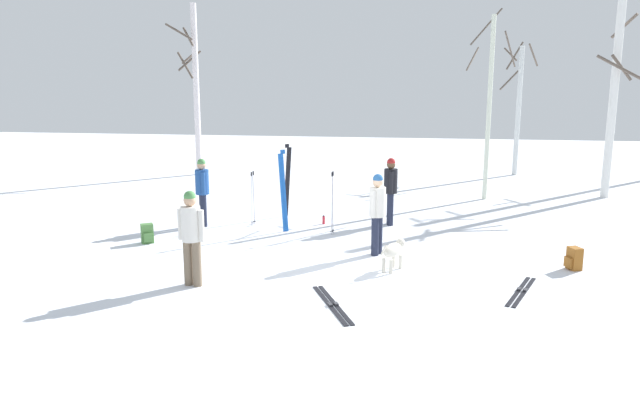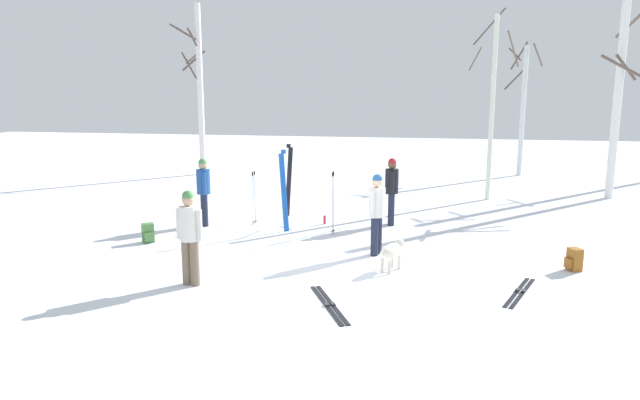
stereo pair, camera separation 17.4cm
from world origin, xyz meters
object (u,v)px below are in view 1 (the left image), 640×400
object	(u,v)px
ski_pair_planted_1	(283,191)
birch_tree_0	(195,87)
ski_pair_planted_0	(287,181)
water_bottle_0	(324,220)
dog	(393,251)
birch_tree_2	(518,106)
backpack_1	(147,234)
person_1	(391,187)
ski_poles_0	(332,201)
backpack_0	(574,259)
person_2	(191,232)
ski_pair_lying_0	(521,291)
birch_tree_1	(489,104)
person_0	(377,209)
person_3	(202,188)
ski_poles_1	(253,197)
birch_tree_3	(614,91)
ski_pair_lying_1	(332,304)

from	to	relation	value
ski_pair_planted_1	birch_tree_0	xyz separation A→B (m)	(-5.51, 8.60, 2.45)
ski_pair_planted_0	water_bottle_0	size ratio (longest dim) A/B	8.80
dog	birch_tree_2	distance (m)	14.09
ski_pair_planted_0	birch_tree_2	xyz separation A→B (m)	(7.23, 8.90, 1.73)
birch_tree_0	backpack_1	bearing A→B (deg)	-75.03
person_1	ski_poles_0	world-z (taller)	person_1
ski_poles_0	backpack_0	size ratio (longest dim) A/B	3.42
person_1	person_2	size ratio (longest dim) A/B	1.00
backpack_0	birch_tree_2	xyz separation A→B (m)	(0.71, 12.63, 2.49)
ski_pair_lying_0	birch_tree_1	size ratio (longest dim) A/B	0.28
backpack_1	person_0	bearing A→B (deg)	-0.43
person_3	backpack_0	size ratio (longest dim) A/B	3.90
ski_poles_1	birch_tree_3	size ratio (longest dim) A/B	0.21
backpack_1	birch_tree_0	distance (m)	11.00
birch_tree_3	water_bottle_0	bearing A→B (deg)	-148.07
ski_pair_lying_1	person_1	bearing A→B (deg)	83.98
ski_poles_0	ski_poles_1	bearing A→B (deg)	165.08
person_3	ski_pair_planted_1	xyz separation A→B (m)	(2.14, -0.24, 0.02)
person_0	dog	bearing A→B (deg)	-69.00
backpack_1	person_2	bearing A→B (deg)	-50.56
ski_pair_planted_1	birch_tree_3	xyz separation A→B (m)	(9.06, 6.08, 2.35)
ski_pair_planted_1	dog	bearing A→B (deg)	-43.33
person_3	dog	xyz separation A→B (m)	(4.93, -2.87, -0.59)
person_3	water_bottle_0	xyz separation A→B (m)	(2.98, 0.71, -0.88)
dog	ski_pair_planted_1	bearing A→B (deg)	136.67
person_2	ski_pair_planted_1	bearing A→B (deg)	80.50
person_2	ski_poles_0	bearing A→B (deg)	65.21
person_3	backpack_1	size ratio (longest dim) A/B	3.90
person_3	birch_tree_3	distance (m)	12.85
birch_tree_3	ski_poles_0	bearing A→B (deg)	-142.19
person_0	backpack_0	distance (m)	3.94
ski_pair_planted_1	birch_tree_1	xyz separation A→B (m)	(5.25, 5.17, 1.96)
ski_pair_lying_1	birch_tree_2	distance (m)	16.32
birch_tree_2	birch_tree_3	bearing A→B (deg)	-65.08
person_3	ski_pair_lying_0	bearing A→B (deg)	-27.42
person_1	birch_tree_3	bearing A→B (deg)	36.81
person_2	birch_tree_0	size ratio (longest dim) A/B	0.26
birch_tree_1	ski_pair_planted_0	bearing A→B (deg)	-148.16
ski_pair_lying_0	birch_tree_2	world-z (taller)	birch_tree_2
birch_tree_2	person_0	bearing A→B (deg)	-110.42
person_1	birch_tree_2	world-z (taller)	birch_tree_2
ski_pair_planted_0	backpack_1	distance (m)	4.20
backpack_1	birch_tree_0	size ratio (longest dim) A/B	0.07
dog	person_1	bearing A→B (deg)	94.02
person_1	dog	size ratio (longest dim) A/B	2.06
ski_pair_lying_1	backpack_0	size ratio (longest dim) A/B	3.87
person_3	ski_poles_0	size ratio (longest dim) A/B	1.14
person_2	birch_tree_0	bearing A→B (deg)	110.76
person_1	ski_pair_lying_1	xyz separation A→B (m)	(-0.62, -5.83, -0.97)
person_3	ski_poles_1	world-z (taller)	person_3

